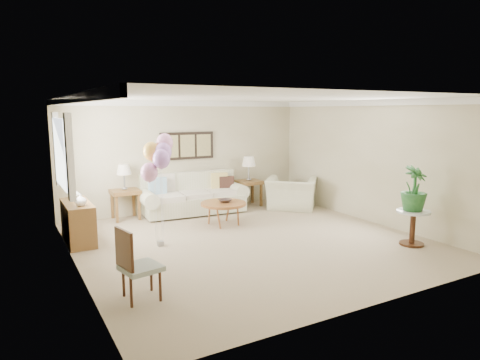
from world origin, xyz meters
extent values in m
plane|color=tan|center=(0.00, 0.00, 0.00)|extent=(6.00, 6.00, 0.00)
cube|color=beige|center=(0.00, 3.00, 1.30)|extent=(6.00, 0.04, 2.60)
cube|color=beige|center=(0.00, -3.00, 1.30)|extent=(6.00, 0.04, 2.60)
cube|color=beige|center=(-3.00, 0.00, 1.30)|extent=(0.04, 6.00, 2.60)
cube|color=beige|center=(3.00, 0.00, 1.30)|extent=(0.04, 6.00, 2.60)
cube|color=white|center=(0.00, 0.00, 2.59)|extent=(6.00, 6.00, 0.02)
cube|color=white|center=(0.00, 2.97, 2.54)|extent=(6.00, 0.06, 0.12)
cube|color=white|center=(-2.97, 0.00, 2.54)|extent=(0.06, 6.00, 0.12)
cube|color=white|center=(2.97, 0.00, 2.54)|extent=(0.06, 6.00, 0.12)
cube|color=white|center=(-2.98, 1.50, 1.65)|extent=(0.04, 1.40, 1.20)
cube|color=white|center=(-2.94, 0.65, 1.65)|extent=(0.10, 0.22, 1.40)
cube|color=white|center=(-2.94, 2.35, 1.65)|extent=(0.10, 0.22, 1.40)
cube|color=black|center=(0.00, 2.97, 1.55)|extent=(1.35, 0.04, 0.65)
cube|color=#8C8C59|center=(-0.42, 2.94, 1.55)|extent=(0.36, 0.02, 0.52)
cube|color=#8C8C59|center=(0.00, 2.94, 1.55)|extent=(0.36, 0.02, 0.52)
cube|color=#8C8C59|center=(0.42, 2.94, 1.55)|extent=(0.36, 0.02, 0.52)
cube|color=beige|center=(-0.06, 2.51, 0.23)|extent=(2.37, 1.10, 0.38)
cube|color=beige|center=(-0.06, 2.85, 0.65)|extent=(2.32, 0.39, 0.58)
cylinder|color=beige|center=(-1.16, 2.51, 0.47)|extent=(0.40, 0.96, 0.34)
cylinder|color=beige|center=(1.05, 2.51, 0.47)|extent=(0.40, 0.96, 0.34)
cube|color=silver|center=(-0.72, 2.46, 0.46)|extent=(0.68, 0.80, 0.13)
cube|color=silver|center=(-0.06, 2.46, 0.46)|extent=(0.68, 0.80, 0.13)
cube|color=silver|center=(0.61, 2.46, 0.46)|extent=(0.68, 0.80, 0.13)
cube|color=#93C2E0|center=(-0.87, 2.63, 0.69)|extent=(0.40, 0.13, 0.40)
cube|color=#DCC56C|center=(0.68, 2.63, 0.69)|extent=(0.40, 0.13, 0.40)
cube|color=#3A221A|center=(0.84, 2.56, 0.63)|extent=(0.36, 0.10, 0.36)
cube|color=beige|center=(-0.06, 2.51, 0.02)|extent=(2.10, 0.84, 0.04)
cube|color=brown|center=(-1.58, 2.76, 0.62)|extent=(0.61, 0.55, 0.09)
cube|color=brown|center=(-1.82, 2.54, 0.29)|extent=(0.06, 0.06, 0.57)
cube|color=brown|center=(-1.33, 2.54, 0.29)|extent=(0.06, 0.06, 0.57)
cube|color=brown|center=(-1.82, 2.98, 0.29)|extent=(0.06, 0.06, 0.57)
cube|color=brown|center=(-1.33, 2.98, 0.29)|extent=(0.06, 0.06, 0.57)
cube|color=brown|center=(1.49, 2.61, 0.60)|extent=(0.59, 0.54, 0.09)
cube|color=brown|center=(1.26, 2.40, 0.28)|extent=(0.05, 0.05, 0.56)
cube|color=brown|center=(1.73, 2.40, 0.28)|extent=(0.05, 0.05, 0.56)
cube|color=brown|center=(1.26, 2.83, 0.28)|extent=(0.05, 0.05, 0.56)
cube|color=brown|center=(1.73, 2.83, 0.28)|extent=(0.05, 0.05, 0.56)
cylinder|color=gray|center=(-1.58, 2.76, 0.69)|extent=(0.13, 0.13, 0.06)
cylinder|color=gray|center=(-1.58, 2.76, 0.86)|extent=(0.04, 0.04, 0.28)
cone|color=silver|center=(-1.58, 2.76, 1.11)|extent=(0.32, 0.32, 0.23)
cylinder|color=gray|center=(1.49, 2.61, 0.67)|extent=(0.14, 0.14, 0.06)
cylinder|color=gray|center=(1.49, 2.61, 0.86)|extent=(0.04, 0.04, 0.30)
cone|color=silver|center=(1.49, 2.61, 1.13)|extent=(0.34, 0.34, 0.24)
cylinder|color=olive|center=(0.09, 1.26, 0.46)|extent=(0.95, 0.95, 0.05)
cylinder|color=olive|center=(0.32, 1.49, 0.21)|extent=(0.04, 0.04, 0.43)
cylinder|color=olive|center=(-0.13, 1.49, 0.21)|extent=(0.04, 0.04, 0.43)
cylinder|color=olive|center=(-0.13, 1.04, 0.21)|extent=(0.04, 0.04, 0.43)
cylinder|color=olive|center=(0.32, 1.04, 0.21)|extent=(0.04, 0.04, 0.43)
imported|color=#322520|center=(0.13, 1.26, 0.52)|extent=(0.28, 0.28, 0.07)
imported|color=beige|center=(2.23, 1.81, 0.38)|extent=(1.53, 1.53, 0.75)
cylinder|color=silver|center=(2.42, -1.59, 0.61)|extent=(0.58, 0.58, 0.04)
cylinder|color=#3D2310|center=(2.42, -1.59, 0.30)|extent=(0.10, 0.10, 0.58)
cylinder|color=#3D2310|center=(2.42, -1.59, 0.00)|extent=(0.43, 0.43, 0.01)
imported|color=#1C5421|center=(2.40, -1.58, 1.03)|extent=(0.49, 0.49, 0.80)
cube|color=#97A296|center=(-2.45, -1.42, 0.41)|extent=(0.54, 0.54, 0.06)
cylinder|color=#3D2310|center=(-2.63, -1.60, 0.19)|extent=(0.04, 0.04, 0.38)
cylinder|color=#3D2310|center=(-2.26, -1.60, 0.19)|extent=(0.04, 0.04, 0.38)
cylinder|color=#3D2310|center=(-2.63, -1.23, 0.19)|extent=(0.04, 0.04, 0.38)
cylinder|color=#3D2310|center=(-2.26, -1.23, 0.19)|extent=(0.04, 0.04, 0.38)
cube|color=#3D2310|center=(-2.65, -1.42, 0.69)|extent=(0.12, 0.44, 0.50)
cube|color=brown|center=(-2.76, 1.50, 0.37)|extent=(0.45, 1.20, 0.74)
cube|color=#3D2310|center=(-2.75, 1.20, 0.37)|extent=(0.46, 0.02, 0.70)
cube|color=#3D2310|center=(-2.75, 1.80, 0.37)|extent=(0.46, 0.02, 0.70)
imported|color=white|center=(-2.74, 1.17, 0.85)|extent=(0.21, 0.21, 0.21)
imported|color=#B8C1B1|center=(-2.74, 1.80, 0.84)|extent=(0.21, 0.21, 0.21)
cube|color=gray|center=(-1.53, 0.56, 0.04)|extent=(0.10, 0.10, 0.08)
ellipsoid|color=#EF97D2|center=(-1.70, 0.52, 1.34)|extent=(0.29, 0.29, 0.34)
cylinder|color=silver|center=(-1.61, 0.54, 0.63)|extent=(0.01, 0.01, 1.09)
ellipsoid|color=#BC7DE3|center=(-1.44, 0.52, 1.67)|extent=(0.29, 0.29, 0.34)
cylinder|color=silver|center=(-1.49, 0.54, 0.79)|extent=(0.01, 0.01, 1.42)
ellipsoid|color=gold|center=(-1.61, 0.65, 1.68)|extent=(0.29, 0.29, 0.34)
cylinder|color=silver|center=(-1.57, 0.61, 0.80)|extent=(0.01, 0.01, 1.43)
ellipsoid|color=#EF97D2|center=(-1.36, 0.67, 1.82)|extent=(0.29, 0.29, 0.34)
cylinder|color=silver|center=(-1.44, 0.61, 0.87)|extent=(0.01, 0.01, 1.57)
ellipsoid|color=#BC7DE3|center=(-1.51, 0.41, 1.57)|extent=(0.29, 0.29, 0.34)
cylinder|color=silver|center=(-1.52, 0.49, 0.74)|extent=(0.01, 0.01, 1.32)
camera|label=1|loc=(-3.87, -6.53, 2.38)|focal=32.00mm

